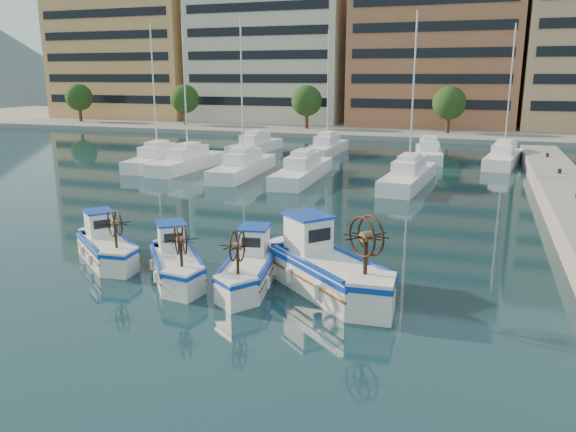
% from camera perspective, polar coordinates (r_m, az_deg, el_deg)
% --- Properties ---
extents(ground, '(300.00, 300.00, 0.00)m').
position_cam_1_polar(ground, '(21.06, -4.65, -6.58)').
color(ground, '#193A42').
rests_on(ground, ground).
extents(waterfront, '(180.00, 40.00, 25.60)m').
position_cam_1_polar(waterfront, '(83.15, 20.61, 15.77)').
color(waterfront, gray).
rests_on(waterfront, ground).
extents(yacht_marina, '(40.43, 23.85, 11.50)m').
position_cam_1_polar(yacht_marina, '(47.08, 5.38, 5.62)').
color(yacht_marina, white).
rests_on(yacht_marina, ground).
extents(fishing_boat_a, '(3.92, 3.62, 2.46)m').
position_cam_1_polar(fishing_boat_a, '(24.19, -18.01, -2.79)').
color(fishing_boat_a, white).
rests_on(fishing_boat_a, ground).
extents(fishing_boat_b, '(3.56, 3.94, 2.45)m').
position_cam_1_polar(fishing_boat_b, '(21.51, -11.34, -4.45)').
color(fishing_boat_b, white).
rests_on(fishing_boat_b, ground).
extents(fishing_boat_c, '(2.25, 4.07, 2.47)m').
position_cam_1_polar(fishing_boat_c, '(20.51, -3.94, -5.12)').
color(fishing_boat_c, white).
rests_on(fishing_boat_c, ground).
extents(fishing_boat_d, '(5.07, 4.79, 3.21)m').
position_cam_1_polar(fishing_boat_d, '(19.85, 3.89, -5.15)').
color(fishing_boat_d, white).
rests_on(fishing_boat_d, ground).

